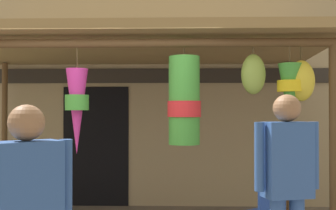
% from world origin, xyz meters
% --- Properties ---
extents(shop_facade, '(9.55, 0.29, 3.52)m').
position_xyz_m(shop_facade, '(-0.00, 2.62, 1.76)').
color(shop_facade, '#9E8966').
rests_on(shop_facade, ground_plane).
extents(market_stall_canopy, '(5.08, 2.43, 2.61)m').
position_xyz_m(market_stall_canopy, '(0.32, 1.02, 2.29)').
color(market_stall_canopy, brown).
rests_on(market_stall_canopy, ground_plane).
extents(display_table, '(1.43, 0.68, 0.74)m').
position_xyz_m(display_table, '(-1.50, 1.10, 0.66)').
color(display_table, brown).
rests_on(display_table, ground_plane).
extents(flower_heap_on_table, '(0.76, 0.53, 0.15)m').
position_xyz_m(flower_heap_on_table, '(-1.57, 1.10, 0.82)').
color(flower_heap_on_table, green).
rests_on(flower_heap_on_table, display_table).
extents(vendor_in_orange, '(0.58, 0.32, 1.73)m').
position_xyz_m(vendor_in_orange, '(1.71, -0.94, 1.03)').
color(vendor_in_orange, '#2D5193').
rests_on(vendor_in_orange, ground_plane).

